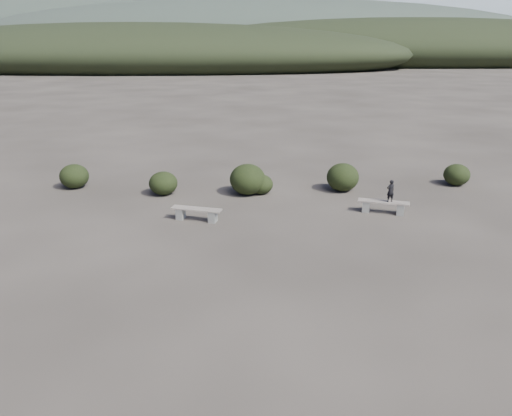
{
  "coord_description": "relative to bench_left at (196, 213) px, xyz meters",
  "views": [
    {
      "loc": [
        -0.23,
        -11.92,
        6.49
      ],
      "look_at": [
        -0.33,
        3.5,
        1.1
      ],
      "focal_mm": 35.0,
      "sensor_mm": 36.0,
      "label": 1
    }
  ],
  "objects": [
    {
      "name": "bench_right",
      "position": [
        7.04,
        0.84,
        0.01
      ],
      "size": [
        1.96,
        0.89,
        0.48
      ],
      "rotation": [
        0.0,
        0.0,
        -0.27
      ],
      "color": "slate",
      "rests_on": "ground"
    },
    {
      "name": "shrub_c",
      "position": [
        2.37,
        3.29,
        0.13
      ],
      "size": [
        1.04,
        1.04,
        0.83
      ],
      "primitive_type": "ellipsoid",
      "color": "black",
      "rests_on": "ground"
    },
    {
      "name": "shrub_a",
      "position": [
        -1.78,
        3.15,
        0.21
      ],
      "size": [
        1.21,
        1.21,
        0.99
      ],
      "primitive_type": "ellipsoid",
      "color": "black",
      "rests_on": "ground"
    },
    {
      "name": "shrub_e",
      "position": [
        11.24,
        4.64,
        0.2
      ],
      "size": [
        1.16,
        1.16,
        0.97
      ],
      "primitive_type": "ellipsoid",
      "color": "black",
      "rests_on": "ground"
    },
    {
      "name": "shrub_b",
      "position": [
        1.81,
        3.22,
        0.37
      ],
      "size": [
        1.53,
        1.53,
        1.31
      ],
      "primitive_type": "ellipsoid",
      "color": "black",
      "rests_on": "ground"
    },
    {
      "name": "mountain_ridges",
      "position": [
        -4.96,
        333.81,
        10.55
      ],
      "size": [
        500.0,
        400.0,
        56.0
      ],
      "color": "black",
      "rests_on": "ground"
    },
    {
      "name": "ground",
      "position": [
        2.52,
        -5.25,
        -0.29
      ],
      "size": [
        1200.0,
        1200.0,
        0.0
      ],
      "primitive_type": "plane",
      "color": "#322C27",
      "rests_on": "ground"
    },
    {
      "name": "seated_person",
      "position": [
        7.25,
        0.78,
        0.62
      ],
      "size": [
        0.36,
        0.29,
        0.86
      ],
      "primitive_type": "imported",
      "rotation": [
        0.0,
        0.0,
        3.46
      ],
      "color": "black",
      "rests_on": "bench_right"
    },
    {
      "name": "shrub_d",
      "position": [
        5.93,
        3.74,
        0.33
      ],
      "size": [
        1.4,
        1.4,
        1.22
      ],
      "primitive_type": "ellipsoid",
      "color": "black",
      "rests_on": "ground"
    },
    {
      "name": "bench_left",
      "position": [
        0.0,
        0.0,
        0.0
      ],
      "size": [
        1.92,
        0.83,
        0.47
      ],
      "rotation": [
        0.0,
        0.0,
        -0.24
      ],
      "color": "slate",
      "rests_on": "ground"
    },
    {
      "name": "shrub_f",
      "position": [
        -5.91,
        4.1,
        0.25
      ],
      "size": [
        1.26,
        1.26,
        1.07
      ],
      "primitive_type": "ellipsoid",
      "color": "black",
      "rests_on": "ground"
    }
  ]
}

